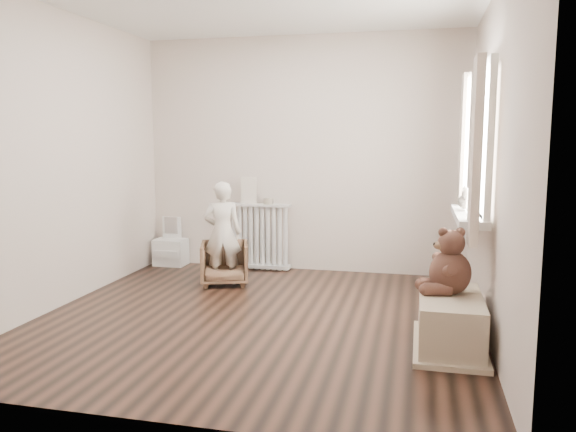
% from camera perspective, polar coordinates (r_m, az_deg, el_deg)
% --- Properties ---
extents(floor, '(3.60, 3.60, 0.01)m').
position_cam_1_polar(floor, '(4.77, -3.03, -10.24)').
color(floor, black).
rests_on(floor, ground).
extents(back_wall, '(3.60, 0.02, 2.60)m').
position_cam_1_polar(back_wall, '(6.28, 1.47, 6.23)').
color(back_wall, beige).
rests_on(back_wall, ground).
extents(front_wall, '(3.60, 0.02, 2.60)m').
position_cam_1_polar(front_wall, '(2.86, -13.33, 3.94)').
color(front_wall, beige).
rests_on(front_wall, ground).
extents(left_wall, '(0.02, 3.60, 2.60)m').
position_cam_1_polar(left_wall, '(5.33, -22.16, 5.34)').
color(left_wall, beige).
rests_on(left_wall, ground).
extents(right_wall, '(0.02, 3.60, 2.60)m').
position_cam_1_polar(right_wall, '(4.39, 20.14, 5.00)').
color(right_wall, beige).
rests_on(right_wall, ground).
extents(window, '(0.03, 0.90, 1.10)m').
position_cam_1_polar(window, '(4.68, 19.29, 7.04)').
color(window, white).
rests_on(window, right_wall).
extents(window_sill, '(0.22, 1.10, 0.06)m').
position_cam_1_polar(window_sill, '(4.71, 17.88, 0.02)').
color(window_sill, silver).
rests_on(window_sill, right_wall).
extents(curtain_left, '(0.06, 0.26, 1.30)m').
position_cam_1_polar(curtain_left, '(4.10, 18.56, 6.16)').
color(curtain_left, beige).
rests_on(curtain_left, right_wall).
extents(curtain_right, '(0.06, 0.26, 1.30)m').
position_cam_1_polar(curtain_right, '(5.24, 17.41, 6.51)').
color(curtain_right, beige).
rests_on(curtain_right, right_wall).
extents(radiator, '(0.71, 0.13, 0.75)m').
position_cam_1_polar(radiator, '(6.37, -2.92, -1.98)').
color(radiator, silver).
rests_on(radiator, floor).
extents(paper_doll, '(0.18, 0.02, 0.30)m').
position_cam_1_polar(paper_doll, '(6.34, -4.02, 2.62)').
color(paper_doll, beige).
rests_on(paper_doll, radiator).
extents(tin_a, '(0.11, 0.11, 0.07)m').
position_cam_1_polar(tin_a, '(6.29, -2.00, 1.52)').
color(tin_a, '#A59E8C').
rests_on(tin_a, radiator).
extents(toy_vanity, '(0.36, 0.26, 0.57)m').
position_cam_1_polar(toy_vanity, '(6.74, -11.85, -2.59)').
color(toy_vanity, silver).
rests_on(toy_vanity, floor).
extents(armchair, '(0.60, 0.61, 0.44)m').
position_cam_1_polar(armchair, '(5.79, -6.46, -4.76)').
color(armchair, brown).
rests_on(armchair, floor).
extents(child, '(0.44, 0.36, 1.04)m').
position_cam_1_polar(child, '(5.68, -6.68, -1.71)').
color(child, silver).
rests_on(child, armchair).
extents(toy_bench, '(0.43, 0.82, 0.38)m').
position_cam_1_polar(toy_bench, '(4.21, 16.14, -10.20)').
color(toy_bench, '#C3B395').
rests_on(toy_bench, floor).
extents(teddy_bear, '(0.43, 0.37, 0.47)m').
position_cam_1_polar(teddy_bear, '(4.17, 16.22, -3.70)').
color(teddy_bear, '#3D231A').
rests_on(teddy_bear, toy_bench).
extents(plush_cat, '(0.19, 0.26, 0.20)m').
position_cam_1_polar(plush_cat, '(4.81, 17.72, 1.74)').
color(plush_cat, gray).
rests_on(plush_cat, window_sill).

